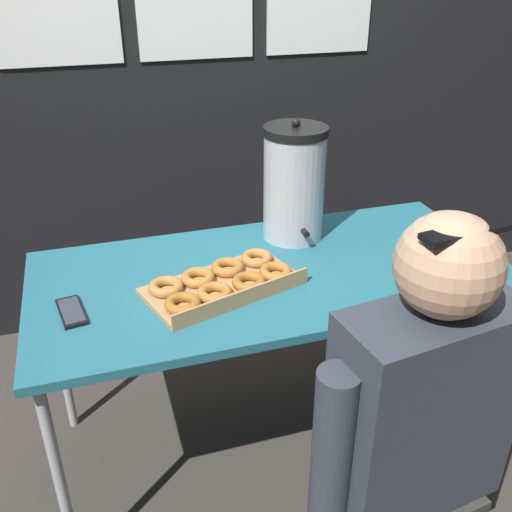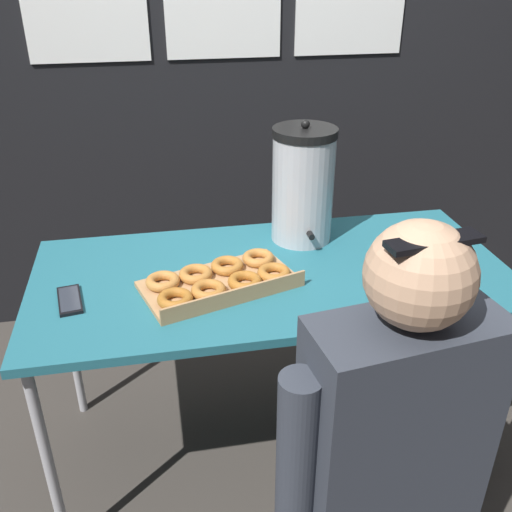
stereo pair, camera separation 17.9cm
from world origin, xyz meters
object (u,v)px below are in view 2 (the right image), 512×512
person_seated (390,464)px  donut_box (220,280)px  cell_phone (70,300)px  coffee_urn (303,185)px

person_seated → donut_box: bearing=-69.4°
donut_box → cell_phone: size_ratio=3.11×
cell_phone → person_seated: bearing=-47.4°
donut_box → cell_phone: donut_box is taller
cell_phone → person_seated: size_ratio=0.14×
cell_phone → person_seated: (0.77, -0.60, -0.18)m
coffee_urn → cell_phone: size_ratio=2.57×
cell_phone → person_seated: person_seated is taller
cell_phone → donut_box: bearing=-8.9°
coffee_urn → person_seated: (-0.01, -0.88, -0.37)m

